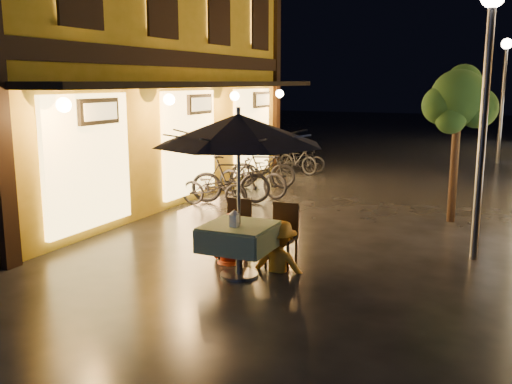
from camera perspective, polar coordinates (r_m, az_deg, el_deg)
The scene contains 19 objects.
ground at distance 8.67m, azimuth -0.42°, elevation -7.92°, with size 90.00×90.00×0.00m, color black.
west_building at distance 14.68m, azimuth -14.78°, elevation 14.17°, with size 5.90×11.40×7.40m.
street_tree at distance 12.01m, azimuth 19.66°, elevation 8.51°, with size 1.43×1.20×3.15m.
streetlamp_near at distance 9.46m, azimuth 22.10°, elevation 10.86°, with size 0.36×0.36×4.23m.
streetlamp_far at distance 21.45m, azimuth 23.56°, elevation 10.40°, with size 0.36×0.36×4.23m.
cafe_table at distance 8.30m, azimuth -1.71°, elevation -4.54°, with size 0.99×0.99×0.78m.
patio_umbrella at distance 8.03m, azimuth -1.77°, elevation 6.26°, with size 2.45×2.45×2.46m.
cafe_chair_left at distance 9.12m, azimuth -1.94°, elevation -3.43°, with size 0.42×0.42×0.97m.
cafe_chair_right at distance 8.81m, azimuth 2.74°, elevation -3.96°, with size 0.42×0.42×0.97m.
table_lantern at distance 8.09m, azimuth -2.19°, elevation -2.54°, with size 0.16×0.16×0.25m.
person_orange at distance 8.95m, azimuth -2.59°, elevation -2.29°, with size 0.73×0.57×1.51m, color red.
person_yellow at distance 8.54m, azimuth 2.38°, elevation -3.02°, with size 0.96×0.55×1.49m, color #FFA123.
bicycle_0 at distance 12.98m, azimuth -4.18°, elevation 0.43°, with size 0.58×1.65×0.87m, color black.
bicycle_1 at distance 13.31m, azimuth -2.55°, elevation 1.26°, with size 0.53×1.86×1.12m, color black.
bicycle_2 at distance 14.05m, azimuth -0.35°, elevation 1.54°, with size 0.66×1.90×1.00m, color black.
bicycle_3 at distance 15.16m, azimuth 0.68°, elevation 2.33°, with size 0.49×1.74×1.04m, color black.
bicycle_4 at distance 15.77m, azimuth 1.10°, elevation 2.27°, with size 0.55×1.59×0.83m, color black.
bicycle_5 at distance 17.62m, azimuth 4.17°, elevation 3.27°, with size 0.42×1.49×0.89m, color black.
bicycle_6 at distance 18.05m, azimuth 4.57°, elevation 3.30°, with size 0.53×1.52×0.80m, color black.
Camera 1 is at (3.43, -7.45, 2.81)m, focal length 40.00 mm.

